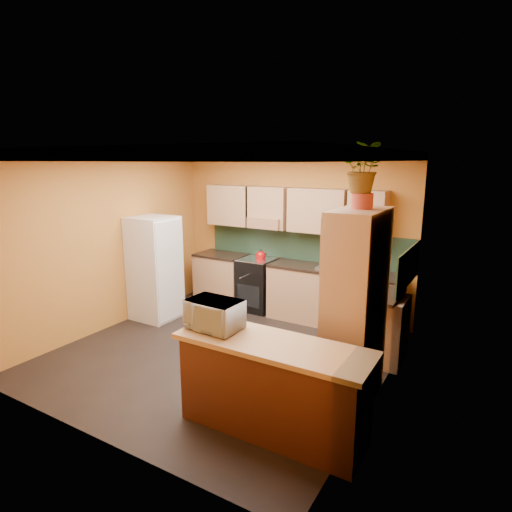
{
  "coord_description": "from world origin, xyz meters",
  "views": [
    {
      "loc": [
        3.14,
        -4.42,
        2.59
      ],
      "look_at": [
        0.27,
        0.45,
        1.32
      ],
      "focal_mm": 30.0,
      "sensor_mm": 36.0,
      "label": 1
    }
  ],
  "objects": [
    {
      "name": "fridge",
      "position": [
        -1.75,
        0.6,
        0.85
      ],
      "size": [
        0.68,
        0.66,
        1.7
      ],
      "primitive_type": "cube",
      "color": "silver",
      "rests_on": "ground"
    },
    {
      "name": "pantry",
      "position": [
        1.85,
        -0.13,
        1.05
      ],
      "size": [
        0.48,
        0.9,
        2.1
      ],
      "primitive_type": "cube",
      "color": "tan",
      "rests_on": "ground"
    },
    {
      "name": "bar_top",
      "position": [
        1.39,
        -1.15,
        0.91
      ],
      "size": [
        1.9,
        0.65,
        0.05
      ],
      "primitive_type": "cube",
      "color": "tan",
      "rests_on": "breakfast_bar"
    },
    {
      "name": "base_cabinets_right",
      "position": [
        1.8,
        0.91,
        0.44
      ],
      "size": [
        0.6,
        0.8,
        0.88
      ],
      "primitive_type": "cube",
      "color": "tan",
      "rests_on": "ground"
    },
    {
      "name": "room_shell",
      "position": [
        0.02,
        0.28,
        2.09
      ],
      "size": [
        4.24,
        4.24,
        2.72
      ],
      "color": "black",
      "rests_on": "ground"
    },
    {
      "name": "countertop_right",
      "position": [
        1.8,
        0.91,
        0.9
      ],
      "size": [
        0.62,
        0.8,
        0.04
      ],
      "primitive_type": "cube",
      "color": "black",
      "rests_on": "base_cabinets_right"
    },
    {
      "name": "fern_pot",
      "position": [
        1.85,
        -0.08,
        2.18
      ],
      "size": [
        0.22,
        0.22,
        0.16
      ],
      "primitive_type": "cylinder",
      "color": "#AF3B2A",
      "rests_on": "pantry"
    },
    {
      "name": "kettle",
      "position": [
        -0.4,
        1.75,
        1.0
      ],
      "size": [
        0.19,
        0.19,
        0.18
      ],
      "primitive_type": null,
      "rotation": [
        0.0,
        0.0,
        -0.1
      ],
      "color": "#A90B0B",
      "rests_on": "stove"
    },
    {
      "name": "microwave",
      "position": [
        0.73,
        -1.15,
        1.08
      ],
      "size": [
        0.55,
        0.38,
        0.3
      ],
      "primitive_type": "imported",
      "rotation": [
        0.0,
        0.0,
        -0.04
      ],
      "color": "silver",
      "rests_on": "bar_top"
    },
    {
      "name": "breakfast_bar",
      "position": [
        1.39,
        -1.15,
        0.44
      ],
      "size": [
        1.8,
        0.55,
        0.88
      ],
      "primitive_type": "cube",
      "color": "#4D1F12",
      "rests_on": "ground"
    },
    {
      "name": "stove",
      "position": [
        -0.5,
        1.8,
        0.46
      ],
      "size": [
        0.58,
        0.58,
        0.91
      ],
      "primitive_type": "cube",
      "color": "black",
      "rests_on": "ground"
    },
    {
      "name": "base_cabinets_back",
      "position": [
        0.12,
        1.8,
        0.44
      ],
      "size": [
        3.65,
        0.6,
        0.88
      ],
      "primitive_type": "cube",
      "color": "tan",
      "rests_on": "ground"
    },
    {
      "name": "countertop_back",
      "position": [
        0.12,
        1.8,
        0.9
      ],
      "size": [
        3.65,
        0.62,
        0.04
      ],
      "primitive_type": "cube",
      "color": "black",
      "rests_on": "base_cabinets_back"
    },
    {
      "name": "sink",
      "position": [
        0.9,
        1.8,
        0.94
      ],
      "size": [
        0.48,
        0.4,
        0.03
      ],
      "primitive_type": "cube",
      "color": "silver",
      "rests_on": "countertop_back"
    },
    {
      "name": "fern",
      "position": [
        1.85,
        -0.08,
        2.51
      ],
      "size": [
        0.47,
        0.41,
        0.5
      ],
      "primitive_type": "imported",
      "rotation": [
        0.0,
        0.0,
        0.04
      ],
      "color": "tan",
      "rests_on": "fern_pot"
    }
  ]
}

